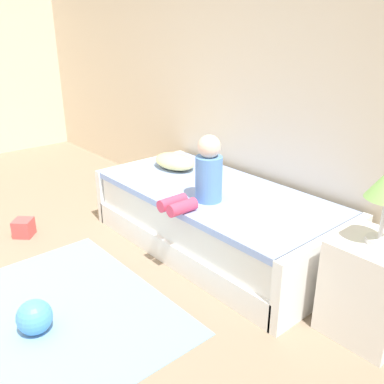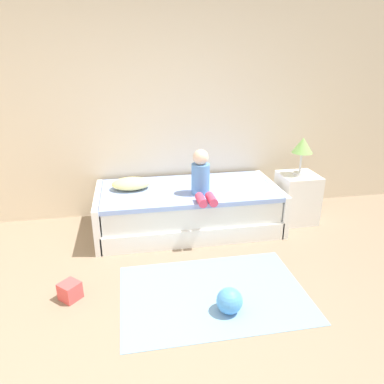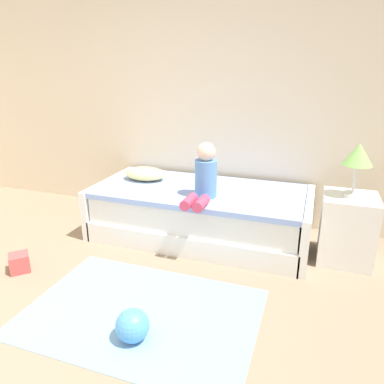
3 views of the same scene
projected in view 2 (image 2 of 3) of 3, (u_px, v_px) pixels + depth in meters
name	position (u px, v px, depth m)	size (l,w,h in m)	color
ground_plane	(181.00, 364.00, 2.41)	(9.20, 9.20, 0.00)	gray
wall_rear	(146.00, 99.00, 4.27)	(7.20, 0.10, 2.90)	beige
bed	(188.00, 208.00, 4.22)	(2.11, 1.00, 0.50)	white
nightstand	(297.00, 198.00, 4.39)	(0.44, 0.44, 0.60)	white
table_lamp	(303.00, 147.00, 4.16)	(0.24, 0.24, 0.45)	silver
child_figure	(201.00, 177.00, 3.87)	(0.20, 0.51, 0.50)	#598CD1
pillow	(131.00, 184.00, 4.09)	(0.44, 0.30, 0.13)	#F2E58C
toy_ball	(229.00, 301.00, 2.86)	(0.21, 0.21, 0.21)	#4C99E5
area_rug	(213.00, 293.00, 3.12)	(1.60, 1.10, 0.01)	#7AA8CC
toy_block	(70.00, 291.00, 3.03)	(0.15, 0.15, 0.15)	#E54C4C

